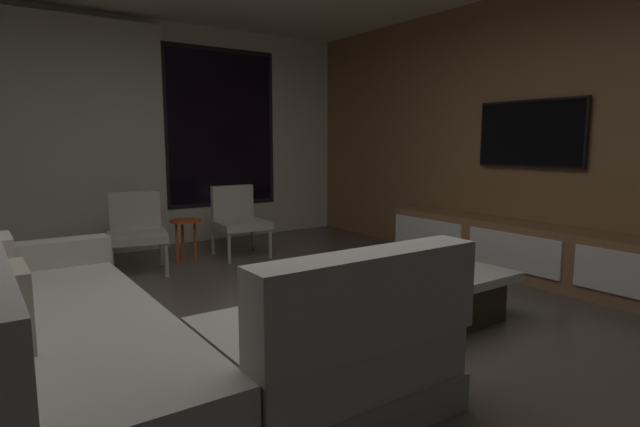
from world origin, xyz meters
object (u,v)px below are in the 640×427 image
coffee_table (406,290)px  accent_chair_near_window (238,217)px  mounted_tv (530,134)px  book_stack_on_coffee_table (402,270)px  side_stool (185,228)px  sectional_couch (132,343)px  media_console (531,253)px  accent_chair_by_curtain (136,228)px

coffee_table → accent_chair_near_window: (-0.13, 2.55, 0.25)m
coffee_table → mounted_tv: 2.16m
book_stack_on_coffee_table → side_stool: size_ratio=0.65×
side_stool → sectional_couch: bearing=-115.1°
mounted_tv → media_console: bearing=-132.4°
coffee_table → book_stack_on_coffee_table: size_ratio=3.88×
coffee_table → accent_chair_near_window: 2.56m
accent_chair_by_curtain → mounted_tv: size_ratio=0.71×
accent_chair_by_curtain → side_stool: accent_chair_by_curtain is taller
book_stack_on_coffee_table → accent_chair_by_curtain: size_ratio=0.38×
media_console → book_stack_on_coffee_table: bearing=-175.4°
coffee_table → side_stool: bearing=106.3°
mounted_tv → sectional_couch: bearing=-174.6°
coffee_table → side_stool: 2.66m
accent_chair_by_curtain → media_console: accent_chair_by_curtain is taller
coffee_table → book_stack_on_coffee_table: (-0.15, -0.11, 0.20)m
coffee_table → accent_chair_near_window: accent_chair_near_window is taller
accent_chair_near_window → side_stool: bearing=-179.7°
book_stack_on_coffee_table → side_stool: side_stool is taller
coffee_table → media_console: 1.63m
sectional_couch → side_stool: 2.95m
sectional_couch → media_console: 3.63m
coffee_table → side_stool: side_stool is taller
coffee_table → mounted_tv: size_ratio=1.06×
sectional_couch → mounted_tv: bearing=5.4°
side_stool → accent_chair_by_curtain: bearing=-170.8°
sectional_couch → coffee_table: (1.99, 0.12, -0.10)m
accent_chair_near_window → media_console: accent_chair_near_window is taller
coffee_table → side_stool: size_ratio=2.52×
sectional_couch → mounted_tv: (3.80, 0.36, 1.06)m
sectional_couch → accent_chair_by_curtain: bearing=74.3°
sectional_couch → side_stool: size_ratio=5.43×
accent_chair_near_window → book_stack_on_coffee_table: bearing=-90.5°
accent_chair_near_window → media_console: bearing=-55.0°
media_console → side_stool: bearing=133.4°
book_stack_on_coffee_table → accent_chair_near_window: 2.65m
book_stack_on_coffee_table → accent_chair_by_curtain: bearing=113.5°
side_stool → media_console: size_ratio=0.15×
coffee_table → media_console: size_ratio=0.37×
book_stack_on_coffee_table → accent_chair_near_window: (0.02, 2.65, 0.05)m
sectional_couch → side_stool: bearing=64.9°
accent_chair_by_curtain → side_stool: (0.52, 0.08, -0.06)m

